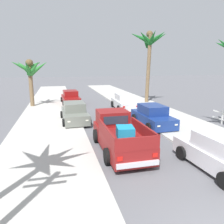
% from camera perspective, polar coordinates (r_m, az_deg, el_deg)
% --- Properties ---
extents(sidewalk_left, '(4.76, 60.00, 0.12)m').
position_cam_1_polar(sidewalk_left, '(16.00, -16.48, -3.75)').
color(sidewalk_left, beige).
rests_on(sidewalk_left, ground).
extents(sidewalk_right, '(4.76, 60.00, 0.12)m').
position_cam_1_polar(sidewalk_right, '(18.16, 14.52, -1.75)').
color(sidewalk_right, beige).
rests_on(sidewalk_right, ground).
extents(curb_left, '(0.16, 60.00, 0.10)m').
position_cam_1_polar(curb_left, '(15.99, -12.96, -3.61)').
color(curb_left, silver).
rests_on(curb_left, ground).
extents(curb_right, '(0.16, 60.00, 0.10)m').
position_cam_1_polar(curb_right, '(17.71, 11.72, -2.00)').
color(curb_right, silver).
rests_on(curb_right, ground).
extents(pickup_truck, '(2.23, 5.22, 1.80)m').
position_cam_1_polar(pickup_truck, '(11.33, 1.86, -6.02)').
color(pickup_truck, maroon).
rests_on(pickup_truck, ground).
extents(car_left_near, '(2.19, 4.33, 1.54)m').
position_cam_1_polar(car_left_near, '(24.95, -10.88, 3.71)').
color(car_left_near, maroon).
rests_on(car_left_near, ground).
extents(car_right_near, '(2.17, 4.32, 1.54)m').
position_cam_1_polar(car_right_near, '(10.25, 26.55, -9.82)').
color(car_right_near, silver).
rests_on(car_right_near, ground).
extents(car_left_mid, '(2.10, 4.29, 1.54)m').
position_cam_1_polar(car_left_mid, '(21.66, 3.26, 2.63)').
color(car_left_mid, silver).
rests_on(car_left_mid, ground).
extents(car_right_mid, '(2.12, 4.30, 1.54)m').
position_cam_1_polar(car_right_mid, '(16.94, -9.86, -0.27)').
color(car_right_mid, slate).
rests_on(car_right_mid, ground).
extents(car_left_far, '(2.11, 4.30, 1.54)m').
position_cam_1_polar(car_left_far, '(15.90, 10.65, -1.12)').
color(car_left_far, navy).
rests_on(car_left_far, ground).
extents(palm_tree_right_fore, '(4.17, 4.30, 8.02)m').
position_cam_1_polar(palm_tree_right_fore, '(25.23, 9.87, 17.14)').
color(palm_tree_right_fore, brown).
rests_on(palm_tree_right_fore, ground).
extents(palm_tree_right_mid, '(3.76, 3.88, 4.94)m').
position_cam_1_polar(palm_tree_right_mid, '(23.95, -20.74, 10.51)').
color(palm_tree_right_mid, brown).
rests_on(palm_tree_right_mid, ground).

